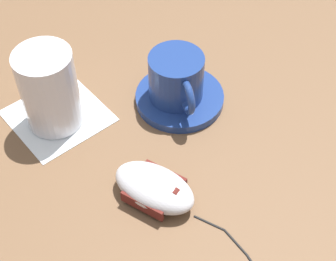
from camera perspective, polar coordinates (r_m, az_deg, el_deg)
The scene contains 6 objects.
ground_plane at distance 0.71m, azimuth -6.16°, elevation -1.63°, with size 3.00×3.00×0.00m, color brown.
saucer at distance 0.76m, azimuth 1.29°, elevation 3.65°, with size 0.13×0.13×0.01m, color navy.
coffee_cup at distance 0.73m, azimuth 0.96°, elevation 5.82°, with size 0.08×0.11×0.07m.
computer_mouse at distance 0.64m, azimuth -1.52°, elevation -6.33°, with size 0.12×0.12×0.04m.
napkin_under_glass at distance 0.76m, azimuth -12.09°, elevation 1.63°, with size 0.13×0.13×0.00m, color white.
drinking_glass at distance 0.71m, azimuth -13.02°, elevation 4.46°, with size 0.08×0.08×0.12m, color silver.
Camera 1 is at (0.08, 0.45, 0.55)m, focal length 55.00 mm.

